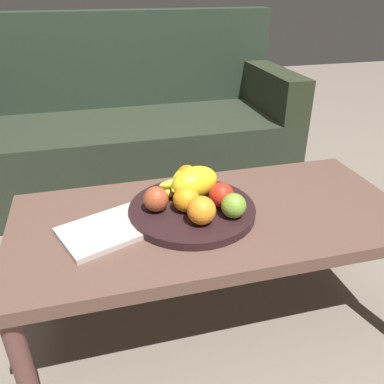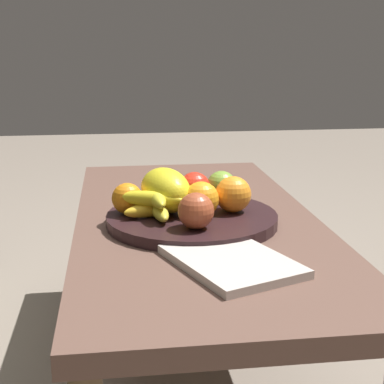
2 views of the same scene
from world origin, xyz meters
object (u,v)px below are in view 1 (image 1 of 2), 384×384
(fruit_bowl, at_px, (192,210))
(orange_left, at_px, (186,200))
(couch, at_px, (131,132))
(apple_left, at_px, (156,199))
(magazine, at_px, (107,230))
(orange_right, at_px, (201,210))
(apple_right, at_px, (221,195))
(banana_bunch, at_px, (181,186))
(apple_front, at_px, (234,206))
(melon_large_front, at_px, (195,183))
(coffee_table, at_px, (212,226))
(orange_front, at_px, (187,175))

(fruit_bowl, relative_size, orange_left, 4.93)
(couch, bearing_deg, apple_left, -92.39)
(orange_left, bearing_deg, magazine, -175.69)
(orange_right, xyz_separation_m, apple_right, (0.08, 0.08, -0.00))
(orange_left, xyz_separation_m, banana_bunch, (0.01, 0.10, -0.01))
(orange_right, relative_size, apple_right, 1.08)
(apple_front, bearing_deg, orange_left, 152.29)
(couch, height_order, orange_right, couch)
(apple_front, height_order, magazine, apple_front)
(melon_large_front, bearing_deg, orange_left, -120.67)
(coffee_table, relative_size, couch, 0.71)
(coffee_table, bearing_deg, fruit_bowl, 163.22)
(orange_right, distance_m, magazine, 0.27)
(couch, xyz_separation_m, apple_right, (0.15, -1.10, 0.17))
(apple_front, xyz_separation_m, magazine, (-0.36, 0.05, -0.05))
(melon_large_front, relative_size, orange_left, 2.02)
(melon_large_front, height_order, apple_right, melon_large_front)
(orange_front, height_order, apple_front, apple_front)
(couch, relative_size, orange_right, 20.82)
(apple_left, xyz_separation_m, magazine, (-0.15, -0.05, -0.05))
(melon_large_front, bearing_deg, orange_right, -98.06)
(couch, relative_size, magazine, 6.80)
(orange_right, bearing_deg, coffee_table, 53.46)
(orange_left, bearing_deg, apple_right, 1.77)
(orange_right, height_order, apple_left, orange_right)
(melon_large_front, distance_m, magazine, 0.30)
(coffee_table, distance_m, apple_left, 0.20)
(couch, height_order, apple_front, couch)
(coffee_table, bearing_deg, orange_left, -177.85)
(orange_left, relative_size, banana_bunch, 0.47)
(coffee_table, distance_m, apple_front, 0.13)
(orange_right, bearing_deg, fruit_bowl, 91.46)
(apple_front, height_order, apple_right, apple_right)
(melon_large_front, xyz_separation_m, banana_bunch, (-0.04, 0.03, -0.02))
(apple_front, relative_size, apple_right, 0.97)
(melon_large_front, relative_size, orange_right, 1.93)
(orange_front, relative_size, magazine, 0.28)
(orange_right, relative_size, banana_bunch, 0.50)
(coffee_table, xyz_separation_m, banana_bunch, (-0.07, 0.10, 0.10))
(orange_left, distance_m, apple_left, 0.09)
(couch, distance_m, apple_left, 1.09)
(banana_bunch, distance_m, magazine, 0.28)
(orange_left, xyz_separation_m, apple_right, (0.11, 0.00, -0.00))
(magazine, bearing_deg, orange_left, -17.05)
(orange_left, bearing_deg, apple_left, 162.26)
(orange_front, distance_m, orange_left, 0.17)
(melon_large_front, bearing_deg, couch, 94.82)
(orange_front, xyz_separation_m, orange_right, (-0.02, -0.24, 0.01))
(fruit_bowl, bearing_deg, orange_right, -88.54)
(orange_front, xyz_separation_m, apple_left, (-0.13, -0.14, 0.00))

